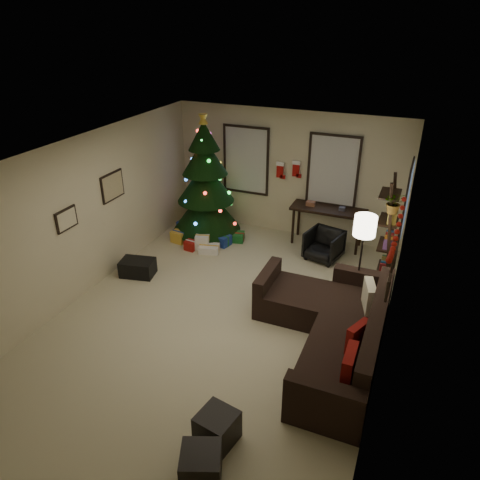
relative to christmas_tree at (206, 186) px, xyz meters
name	(u,v)px	position (x,y,z in m)	size (l,w,h in m)	color
floor	(220,317)	(1.56, -2.68, -1.13)	(7.00, 7.00, 0.00)	#B8AF8B
ceiling	(216,155)	(1.56, -2.68, 1.57)	(7.00, 7.00, 0.00)	white
wall_back	(288,174)	(1.56, 0.82, 0.22)	(5.00, 5.00, 0.00)	beige
wall_front	(44,418)	(1.56, -6.18, 0.22)	(5.00, 5.00, 0.00)	beige
wall_left	(83,217)	(-0.94, -2.68, 0.22)	(7.00, 7.00, 0.00)	beige
wall_right	(393,278)	(4.06, -2.68, 0.22)	(7.00, 7.00, 0.00)	beige
window_back_left	(246,160)	(0.61, 0.79, 0.42)	(1.05, 0.06, 1.50)	#728CB2
window_back_right	(333,171)	(2.51, 0.79, 0.42)	(1.05, 0.06, 1.50)	#728CB2
window_right_wall	(408,199)	(4.03, -0.13, 0.37)	(0.06, 0.90, 1.30)	#728CB2
christmas_tree	(206,186)	(0.00, 0.00, 0.00)	(1.47, 1.47, 2.73)	black
presents	(204,238)	(0.11, -0.38, -1.02)	(1.50, 1.10, 0.30)	navy
sofa	(333,329)	(3.38, -2.66, -0.84)	(2.01, 2.91, 0.90)	black
pillow_red_a	(349,367)	(3.77, -3.76, -0.49)	(0.12, 0.47, 0.47)	maroon
pillow_red_b	(357,337)	(3.77, -3.15, -0.49)	(0.11, 0.40, 0.40)	maroon
pillow_cream	(369,297)	(3.77, -2.14, -0.50)	(0.13, 0.46, 0.46)	beige
ottoman_near	(217,428)	(2.52, -4.82, -0.93)	(0.41, 0.41, 0.39)	black
ottoman_far	(201,466)	(2.57, -5.33, -0.93)	(0.42, 0.42, 0.40)	black
desk	(328,213)	(2.54, 0.54, -0.40)	(1.53, 0.55, 0.83)	black
desk_chair	(324,245)	(2.63, -0.11, -0.83)	(0.59, 0.56, 0.61)	black
bookshelf	(389,238)	(3.86, -0.76, -0.13)	(0.30, 0.60, 2.07)	black
potted_plant	(395,199)	(3.86, -1.02, 0.67)	(0.43, 0.37, 0.47)	#4C4C4C
floor_lamp	(364,232)	(3.51, -1.49, 0.24)	(0.35, 0.35, 1.65)	black
art_map	(112,186)	(-0.92, -1.86, 0.50)	(0.04, 0.60, 0.50)	black
art_abstract	(66,219)	(-0.92, -3.08, 0.35)	(0.04, 0.45, 0.35)	black
gallery	(393,265)	(4.04, -2.75, 0.44)	(0.03, 1.25, 0.54)	black
garland	(396,233)	(4.01, -2.64, 0.84)	(0.08, 1.90, 0.30)	#A5140C
stocking_left	(280,170)	(1.41, 0.72, 0.32)	(0.20, 0.05, 0.36)	#990F0C
stocking_right	(296,169)	(1.74, 0.77, 0.37)	(0.20, 0.05, 0.36)	#990F0C
storage_bin	(138,268)	(-0.43, -2.06, -0.98)	(0.61, 0.41, 0.31)	black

